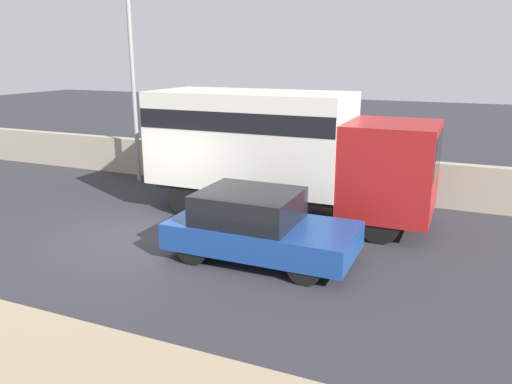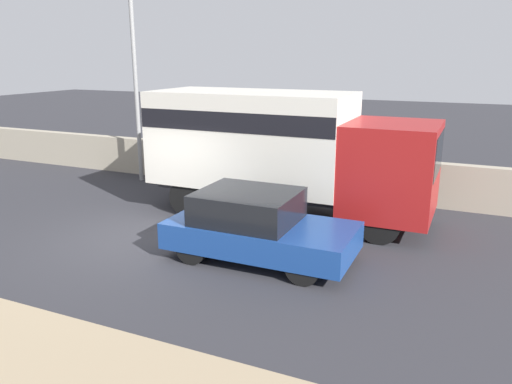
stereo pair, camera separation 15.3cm
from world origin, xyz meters
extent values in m
plane|color=#2D2D33|center=(0.00, 0.00, 0.00)|extent=(80.00, 80.00, 0.00)
cube|color=#A39984|center=(0.00, 5.50, 0.63)|extent=(60.00, 0.35, 1.26)
cylinder|color=gray|center=(-3.45, 4.68, 3.93)|extent=(0.14, 0.14, 7.85)
cube|color=maroon|center=(5.16, 3.00, 1.53)|extent=(2.10, 2.39, 2.20)
cube|color=black|center=(6.18, 3.00, 1.97)|extent=(0.06, 2.03, 0.97)
cube|color=#2D2D33|center=(1.50, 3.00, 0.70)|extent=(5.22, 1.34, 0.25)
cube|color=silver|center=(1.50, 3.00, 2.03)|extent=(5.22, 2.44, 2.42)
cube|color=black|center=(1.50, 3.00, 2.58)|extent=(5.20, 2.46, 0.48)
cylinder|color=black|center=(5.16, 4.03, 0.48)|extent=(0.95, 0.28, 0.95)
cylinder|color=black|center=(5.16, 1.98, 0.48)|extent=(0.95, 0.28, 0.95)
cylinder|color=black|center=(0.06, 4.03, 0.48)|extent=(0.95, 0.28, 0.95)
cylinder|color=black|center=(0.06, 1.98, 0.48)|extent=(0.95, 0.28, 0.95)
cylinder|color=black|center=(1.10, 4.03, 0.48)|extent=(0.95, 0.28, 0.95)
cylinder|color=black|center=(1.10, 1.98, 0.48)|extent=(0.95, 0.28, 0.95)
cube|color=navy|center=(3.06, 0.05, 0.53)|extent=(3.87, 1.88, 0.55)
cube|color=black|center=(2.76, 0.05, 1.12)|extent=(2.01, 1.73, 0.63)
cylinder|color=black|center=(4.27, 0.87, 0.33)|extent=(0.67, 0.20, 0.67)
cylinder|color=black|center=(4.27, -0.77, 0.33)|extent=(0.67, 0.20, 0.67)
cylinder|color=black|center=(1.86, 0.87, 0.33)|extent=(0.67, 0.20, 0.67)
cylinder|color=black|center=(1.86, -0.77, 0.33)|extent=(0.67, 0.20, 0.67)
camera|label=1|loc=(6.82, -8.99, 4.15)|focal=35.00mm
camera|label=2|loc=(6.96, -8.93, 4.15)|focal=35.00mm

